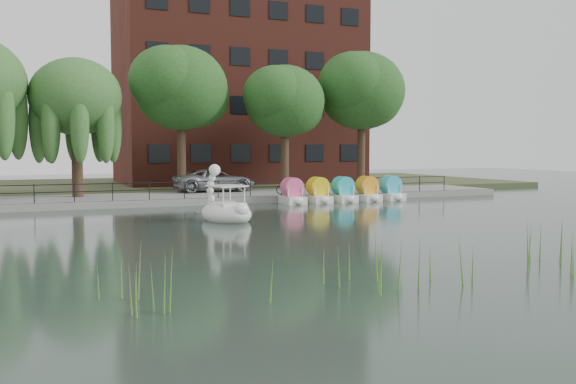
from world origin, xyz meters
TOP-DOWN VIEW (x-y plane):
  - ground_plane at (0.00, 0.00)m, footprint 120.00×120.00m
  - promenade at (0.00, 16.00)m, footprint 40.00×6.00m
  - kerb at (0.00, 13.05)m, footprint 40.00×0.25m
  - land_strip at (0.00, 30.00)m, footprint 60.00×22.00m
  - railing at (0.00, 13.25)m, footprint 32.00×0.05m
  - apartment_building at (7.00, 29.97)m, footprint 20.00×10.07m
  - willow_mid at (-7.50, 17.00)m, footprint 5.32×5.32m
  - broadleaf_center at (-1.00, 18.00)m, footprint 6.00×6.00m
  - broadleaf_right at (6.00, 17.50)m, footprint 5.40×5.40m
  - broadleaf_far at (12.50, 18.50)m, footprint 6.30×6.30m
  - minivan at (1.25, 18.20)m, footprint 2.92×6.20m
  - bicycle at (4.83, 13.90)m, footprint 0.90×1.80m
  - swan_boat at (-2.16, 4.98)m, footprint 2.56×3.37m
  - pedal_boat_row at (7.58, 12.00)m, footprint 7.95×1.70m
  - reed_bank at (2.00, -9.50)m, footprint 24.00×2.40m

SIDE VIEW (x-z plane):
  - ground_plane at x=0.00m, z-range 0.00..0.00m
  - land_strip at x=0.00m, z-range 0.00..0.36m
  - promenade at x=0.00m, z-range 0.00..0.40m
  - kerb at x=0.00m, z-range 0.00..0.40m
  - swan_boat at x=-2.16m, z-range -0.72..1.83m
  - reed_bank at x=2.00m, z-range 0.00..1.20m
  - pedal_boat_row at x=7.58m, z-range -0.09..1.31m
  - bicycle at x=4.83m, z-range 0.40..1.40m
  - railing at x=0.00m, z-range 0.65..1.65m
  - minivan at x=1.25m, z-range 0.40..2.11m
  - willow_mid at x=-7.50m, z-range 2.17..10.32m
  - broadleaf_right at x=6.00m, z-range 2.22..10.55m
  - broadleaf_center at x=-1.00m, z-range 2.44..11.69m
  - broadleaf_far at x=12.50m, z-range 2.54..12.25m
  - apartment_building at x=7.00m, z-range 0.36..18.36m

